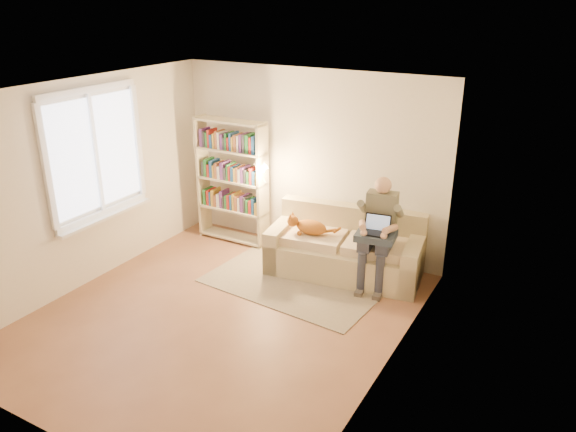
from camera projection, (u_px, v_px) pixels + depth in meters
The scene contains 14 objects.
floor at pixel (221, 316), 6.56m from camera, with size 4.50×4.50×0.00m, color brown.
ceiling at pixel (209, 92), 5.59m from camera, with size 4.00×4.50×0.02m, color white.
wall_left at pixel (85, 184), 6.98m from camera, with size 0.02×4.50×2.60m, color silver.
wall_right at pixel (392, 252), 5.17m from camera, with size 0.02×4.50×2.60m, color silver.
wall_back at pixel (310, 162), 7.90m from camera, with size 4.00×0.02×2.60m, color silver.
wall_front at pixel (39, 307), 4.25m from camera, with size 4.00×0.02×2.60m, color silver.
window at pixel (99, 175), 7.09m from camera, with size 0.12×1.52×1.69m.
sofa at pixel (346, 251), 7.49m from camera, with size 2.11×1.18×0.85m.
person at pixel (379, 226), 7.02m from camera, with size 0.46×0.66×1.41m.
cat at pixel (309, 226), 7.41m from camera, with size 0.64×0.29×0.24m.
blanket at pixel (374, 235), 6.95m from camera, with size 0.48×0.39×0.09m, color #273344.
laptop at pixel (375, 228), 6.92m from camera, with size 0.35×0.30×0.28m.
bookshelf at pixel (232, 175), 8.22m from camera, with size 1.23×0.34×1.86m.
rug at pixel (293, 284), 7.28m from camera, with size 2.22×1.31×0.01m, color gray.
Camera 1 is at (3.45, -4.55, 3.52)m, focal length 35.00 mm.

